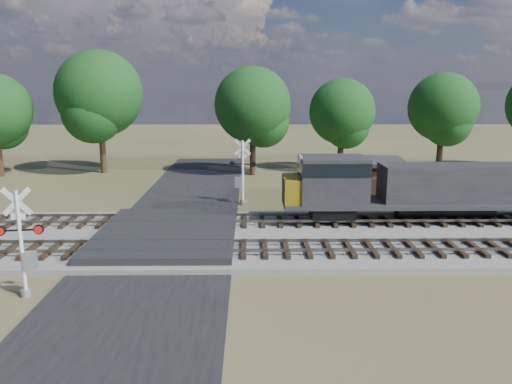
{
  "coord_description": "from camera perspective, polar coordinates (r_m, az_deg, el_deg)",
  "views": [
    {
      "loc": [
        4.28,
        -24.39,
        7.9
      ],
      "look_at": [
        4.63,
        2.0,
        2.27
      ],
      "focal_mm": 35.0,
      "sensor_mm": 36.0,
      "label": 1
    }
  ],
  "objects": [
    {
      "name": "ballast_bed",
      "position": [
        26.69,
        11.7,
        -5.09
      ],
      "size": [
        140.0,
        10.0,
        0.3
      ],
      "primitive_type": "cube",
      "color": "gray",
      "rests_on": "ground"
    },
    {
      "name": "ground",
      "position": [
        25.99,
        -10.25,
        -5.85
      ],
      "size": [
        160.0,
        160.0,
        0.0
      ],
      "primitive_type": "plane",
      "color": "#404625",
      "rests_on": "ground"
    },
    {
      "name": "crossing_signal_far",
      "position": [
        33.59,
        -1.68,
        1.68
      ],
      "size": [
        1.8,
        0.41,
        4.48
      ],
      "rotation": [
        0.0,
        0.0,
        3.05
      ],
      "color": "silver",
      "rests_on": "ground"
    },
    {
      "name": "equipment_shed",
      "position": [
        33.84,
        12.57,
        1.03
      ],
      "size": [
        5.22,
        5.22,
        3.16
      ],
      "rotation": [
        0.0,
        0.0,
        -0.13
      ],
      "color": "#4D3921",
      "rests_on": "ground"
    },
    {
      "name": "road",
      "position": [
        25.98,
        -10.25,
        -5.77
      ],
      "size": [
        7.0,
        60.0,
        0.08
      ],
      "primitive_type": "cube",
      "color": "black",
      "rests_on": "ground"
    },
    {
      "name": "crossing_panel",
      "position": [
        26.37,
        -10.1,
        -4.87
      ],
      "size": [
        7.0,
        9.0,
        0.62
      ],
      "primitive_type": "cube",
      "color": "#262628",
      "rests_on": "ground"
    },
    {
      "name": "crossing_signal_near",
      "position": [
        20.76,
        -24.95,
        -6.26
      ],
      "size": [
        1.72,
        0.41,
        4.28
      ],
      "rotation": [
        0.0,
        0.0,
        0.13
      ],
      "color": "silver",
      "rests_on": "ground"
    },
    {
      "name": "treeline",
      "position": [
        45.67,
        -3.41,
        10.19
      ],
      "size": [
        78.86,
        11.47,
        11.24
      ],
      "color": "black",
      "rests_on": "ground"
    },
    {
      "name": "track_far",
      "position": [
        28.42,
        -3.07,
        -3.25
      ],
      "size": [
        140.0,
        2.6,
        0.33
      ],
      "color": "black",
      "rests_on": "ballast_bed"
    },
    {
      "name": "track_near",
      "position": [
        23.64,
        -3.54,
        -6.45
      ],
      "size": [
        140.0,
        2.6,
        0.33
      ],
      "color": "black",
      "rests_on": "ballast_bed"
    }
  ]
}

